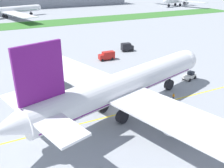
% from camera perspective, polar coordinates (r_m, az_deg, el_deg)
% --- Properties ---
extents(ground_plane, '(600.00, 600.00, 0.00)m').
position_cam_1_polar(ground_plane, '(54.69, 0.29, -6.37)').
color(ground_plane, '#9399A0').
rests_on(ground_plane, ground).
extents(apron_taxi_line, '(280.00, 0.36, 0.01)m').
position_cam_1_polar(apron_taxi_line, '(53.66, 0.94, -7.01)').
color(apron_taxi_line, yellow).
rests_on(apron_taxi_line, ground).
extents(grass_median_strip, '(320.00, 24.00, 0.10)m').
position_cam_1_polar(grass_median_strip, '(161.37, -18.86, 12.67)').
color(grass_median_strip, '#38722D').
rests_on(grass_median_strip, ground).
extents(airliner_foreground, '(52.41, 83.94, 18.35)m').
position_cam_1_polar(airliner_foreground, '(51.73, 2.22, -0.48)').
color(airliner_foreground, white).
rests_on(airliner_foreground, ground).
extents(pushback_tug, '(6.00, 3.34, 2.19)m').
position_cam_1_polar(pushback_tug, '(74.47, 17.31, 1.79)').
color(pushback_tug, white).
rests_on(pushback_tug, ground).
extents(ground_crew_wingwalker_port, '(0.36, 0.57, 1.67)m').
position_cam_1_polar(ground_crew_wingwalker_port, '(61.08, 13.86, -2.65)').
color(ground_crew_wingwalker_port, black).
rests_on(ground_crew_wingwalker_port, ground).
extents(service_truck_baggage_loader, '(4.93, 3.07, 3.19)m').
position_cam_1_polar(service_truck_baggage_loader, '(98.16, 3.42, 8.43)').
color(service_truck_baggage_loader, black).
rests_on(service_truck_baggage_loader, ground).
extents(service_truck_catering_van, '(5.60, 2.48, 2.92)m').
position_cam_1_polar(service_truck_catering_van, '(87.58, -1.18, 6.51)').
color(service_truck_catering_van, '#B21E19').
rests_on(service_truck_catering_van, ground).
extents(parked_airliner_far_left, '(48.23, 78.88, 14.50)m').
position_cam_1_polar(parked_airliner_far_left, '(194.41, -22.70, 15.27)').
color(parked_airliner_far_left, white).
rests_on(parked_airliner_far_left, ground).
extents(parked_airliner_far_centre, '(38.55, 59.30, 16.52)m').
position_cam_1_polar(parked_airliner_far_centre, '(257.04, 14.61, 18.06)').
color(parked_airliner_far_centre, white).
rests_on(parked_airliner_far_centre, ground).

